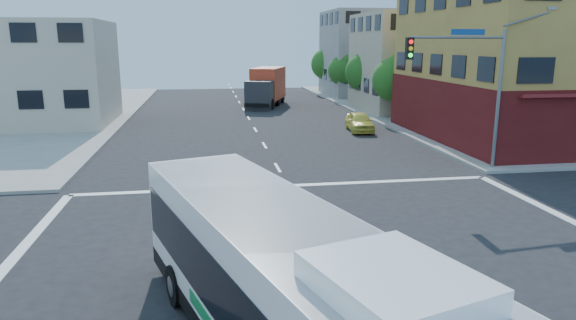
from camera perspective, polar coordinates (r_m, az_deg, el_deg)
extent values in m
plane|color=black|center=(14.67, 6.07, -12.94)|extent=(120.00, 120.00, 0.00)
cube|color=#B89442|center=(39.12, 28.67, 12.33)|extent=(18.00, 15.00, 14.00)
cube|color=#5B1415|center=(39.36, 27.88, 5.08)|extent=(18.09, 15.08, 4.00)
cube|color=tan|center=(51.08, 14.90, 10.44)|extent=(12.00, 10.00, 9.00)
cube|color=gray|center=(64.12, 9.81, 11.56)|extent=(12.00, 10.00, 10.00)
cube|color=#C1B4A0|center=(44.84, -26.84, 8.56)|extent=(12.00, 10.00, 8.00)
cylinder|color=slate|center=(27.71, 22.33, 6.02)|extent=(0.18, 0.18, 7.00)
cylinder|color=slate|center=(26.12, 18.40, 12.79)|extent=(5.01, 0.62, 0.12)
cube|color=black|center=(24.85, 13.34, 11.97)|extent=(0.32, 0.30, 1.00)
sphere|color=#FF0C0C|center=(24.69, 13.53, 12.65)|extent=(0.20, 0.20, 0.20)
sphere|color=yellow|center=(24.69, 13.49, 11.95)|extent=(0.20, 0.20, 0.20)
sphere|color=#19FF33|center=(24.70, 13.46, 11.26)|extent=(0.20, 0.20, 0.20)
cube|color=navy|center=(26.39, 19.38, 13.26)|extent=(1.80, 0.22, 0.28)
cube|color=gray|center=(29.19, 27.19, 14.76)|extent=(0.50, 0.22, 0.14)
cylinder|color=#332212|center=(43.86, 11.54, 5.62)|extent=(0.28, 0.28, 1.92)
sphere|color=#1E5518|center=(43.62, 11.69, 8.75)|extent=(3.60, 3.60, 3.60)
sphere|color=#1E5518|center=(43.43, 12.38, 9.89)|extent=(2.52, 2.52, 2.52)
cylinder|color=#332212|center=(51.37, 8.42, 6.82)|extent=(0.28, 0.28, 1.99)
sphere|color=#1E5518|center=(51.16, 8.52, 9.63)|extent=(3.80, 3.80, 3.80)
sphere|color=#1E5518|center=(50.95, 9.09, 10.66)|extent=(2.66, 2.66, 2.66)
cylinder|color=#332212|center=(59.01, 6.09, 7.62)|extent=(0.28, 0.28, 1.89)
sphere|color=#1E5518|center=(58.84, 6.14, 9.86)|extent=(3.40, 3.40, 3.40)
sphere|color=#1E5518|center=(58.62, 6.62, 10.67)|extent=(2.38, 2.38, 2.38)
cylinder|color=#332212|center=(66.73, 4.29, 8.34)|extent=(0.28, 0.28, 2.03)
sphere|color=#1E5518|center=(66.57, 4.33, 10.58)|extent=(4.00, 4.00, 4.00)
sphere|color=#1E5518|center=(66.34, 4.75, 11.43)|extent=(2.80, 2.80, 2.80)
cube|color=white|center=(9.92, 0.14, -14.80)|extent=(6.06, 12.20, 2.85)
cube|color=black|center=(9.84, 0.14, -13.90)|extent=(6.00, 11.87, 1.25)
cube|color=black|center=(15.03, -10.17, -4.84)|extent=(2.25, 0.77, 1.35)
cube|color=#E5590C|center=(14.79, -10.35, -1.12)|extent=(1.84, 0.63, 0.28)
cube|color=white|center=(9.36, 0.15, -7.40)|extent=(5.93, 11.96, 0.12)
cube|color=white|center=(6.94, 11.70, -13.11)|extent=(2.37, 2.64, 0.36)
cylinder|color=black|center=(13.36, -12.30, -13.45)|extent=(0.60, 1.08, 1.04)
cylinder|color=#99999E|center=(13.33, -12.90, -13.54)|extent=(0.20, 0.51, 0.52)
cylinder|color=black|center=(14.05, -2.64, -11.77)|extent=(0.60, 1.08, 1.04)
cylinder|color=#99999E|center=(14.10, -2.11, -11.67)|extent=(0.20, 0.51, 0.52)
cube|color=#29292F|center=(49.72, -3.18, 7.19)|extent=(3.08, 3.01, 2.76)
cube|color=black|center=(48.70, -3.46, 7.57)|extent=(2.14, 0.81, 1.06)
cube|color=red|center=(53.57, -2.20, 8.53)|extent=(4.36, 6.46, 3.19)
cube|color=black|center=(52.49, -2.48, 6.63)|extent=(4.99, 8.80, 0.32)
cylinder|color=black|center=(50.28, -4.36, 6.26)|extent=(0.63, 1.10, 1.06)
cylinder|color=black|center=(49.78, -1.85, 6.22)|extent=(0.63, 1.10, 1.06)
cylinder|color=black|center=(53.26, -3.54, 6.65)|extent=(0.63, 1.10, 1.06)
cylinder|color=black|center=(52.78, -1.16, 6.61)|extent=(0.63, 1.10, 1.06)
cylinder|color=black|center=(55.83, -2.90, 6.95)|extent=(0.63, 1.10, 1.06)
cylinder|color=black|center=(55.38, -0.63, 6.92)|extent=(0.63, 1.10, 1.06)
imported|color=#E1D84D|center=(37.95, 7.95, 4.24)|extent=(2.06, 4.25, 1.40)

